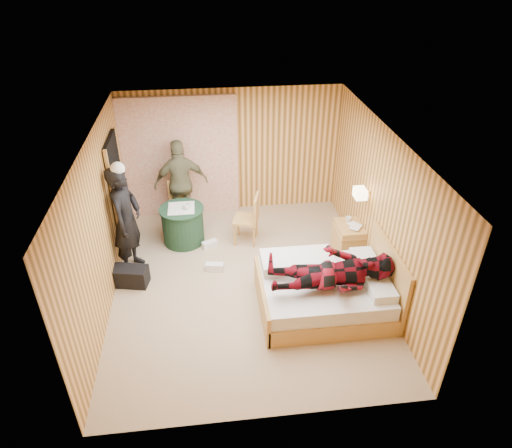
{
  "coord_description": "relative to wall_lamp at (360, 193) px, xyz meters",
  "views": [
    {
      "loc": [
        -0.52,
        -5.8,
        4.77
      ],
      "look_at": [
        0.19,
        0.11,
        1.05
      ],
      "focal_mm": 32.0,
      "sensor_mm": 36.0,
      "label": 1
    }
  ],
  "objects": [
    {
      "name": "ceiling",
      "position": [
        -1.92,
        -0.45,
        1.2
      ],
      "size": [
        4.2,
        5.0,
        0.01
      ],
      "primitive_type": "cube",
      "color": "silver",
      "rests_on": "wall_back"
    },
    {
      "name": "wall_left",
      "position": [
        -4.02,
        -0.45,
        -0.05
      ],
      "size": [
        0.02,
        5.0,
        2.5
      ],
      "primitive_type": "cube",
      "color": "#F4AD5D",
      "rests_on": "floor"
    },
    {
      "name": "nightstand",
      "position": [
        -0.04,
        0.15,
        -0.99
      ],
      "size": [
        0.45,
        0.61,
        0.59
      ],
      "color": "tan",
      "rests_on": "floor"
    },
    {
      "name": "floor",
      "position": [
        -1.92,
        -0.45,
        -1.3
      ],
      "size": [
        4.2,
        5.0,
        0.01
      ],
      "primitive_type": "cube",
      "color": "tan",
      "rests_on": "ground"
    },
    {
      "name": "duffel_bag",
      "position": [
        -3.77,
        -0.26,
        -1.14
      ],
      "size": [
        0.61,
        0.41,
        0.32
      ],
      "primitive_type": "cube",
      "rotation": [
        0.0,
        0.0,
        -0.21
      ],
      "color": "black",
      "rests_on": "floor"
    },
    {
      "name": "chair_near",
      "position": [
        -1.71,
        0.75,
        -0.74
      ],
      "size": [
        0.53,
        0.53,
        0.96
      ],
      "rotation": [
        0.0,
        0.0,
        -1.83
      ],
      "color": "tan",
      "rests_on": "floor"
    },
    {
      "name": "sneaker_right",
      "position": [
        -2.47,
        0.64,
        -1.24
      ],
      "size": [
        0.3,
        0.21,
        0.12
      ],
      "primitive_type": "cube",
      "rotation": [
        0.0,
        0.0,
        0.41
      ],
      "color": "silver",
      "rests_on": "floor"
    },
    {
      "name": "woman_standing",
      "position": [
        -3.77,
        0.19,
        -0.36
      ],
      "size": [
        0.61,
        0.78,
        1.88
      ],
      "primitive_type": "imported",
      "rotation": [
        0.0,
        0.0,
        1.31
      ],
      "color": "black",
      "rests_on": "floor"
    },
    {
      "name": "wall_right",
      "position": [
        0.18,
        -0.45,
        -0.05
      ],
      "size": [
        0.02,
        5.0,
        2.5
      ],
      "primitive_type": "cube",
      "color": "#F4AD5D",
      "rests_on": "floor"
    },
    {
      "name": "cup_nightstand",
      "position": [
        -0.04,
        0.28,
        -0.66
      ],
      "size": [
        0.13,
        0.13,
        0.09
      ],
      "primitive_type": "imported",
      "rotation": [
        0.0,
        0.0,
        0.36
      ],
      "color": "silver",
      "rests_on": "nightstand"
    },
    {
      "name": "round_table",
      "position": [
        -2.93,
        0.9,
        -0.94
      ],
      "size": [
        0.8,
        0.8,
        0.71
      ],
      "color": "#1B3B27",
      "rests_on": "floor"
    },
    {
      "name": "wall_lamp",
      "position": [
        0.0,
        0.0,
        0.0
      ],
      "size": [
        0.26,
        0.24,
        0.16
      ],
      "color": "gold",
      "rests_on": "wall_right"
    },
    {
      "name": "doorway",
      "position": [
        -3.98,
        0.95,
        -0.28
      ],
      "size": [
        0.06,
        0.9,
        2.05
      ],
      "primitive_type": "cube",
      "color": "black",
      "rests_on": "floor"
    },
    {
      "name": "cup_table",
      "position": [
        -2.83,
        0.85,
        -0.54
      ],
      "size": [
        0.16,
        0.16,
        0.1
      ],
      "primitive_type": "imported",
      "rotation": [
        0.0,
        0.0,
        0.34
      ],
      "color": "silver",
      "rests_on": "round_table"
    },
    {
      "name": "sneaker_left",
      "position": [
        -2.41,
        -0.05,
        -1.23
      ],
      "size": [
        0.31,
        0.17,
        0.13
      ],
      "primitive_type": "cube",
      "rotation": [
        0.0,
        0.0,
        -0.17
      ],
      "color": "silver",
      "rests_on": "floor"
    },
    {
      "name": "chair_far",
      "position": [
        -2.96,
        1.54,
        -0.76
      ],
      "size": [
        0.54,
        0.54,
        0.93
      ],
      "rotation": [
        0.0,
        0.0,
        0.36
      ],
      "color": "tan",
      "rests_on": "floor"
    },
    {
      "name": "wall_back",
      "position": [
        -1.92,
        2.05,
        -0.05
      ],
      "size": [
        4.2,
        0.02,
        2.5
      ],
      "primitive_type": "cube",
      "color": "#F4AD5D",
      "rests_on": "floor"
    },
    {
      "name": "man_at_table",
      "position": [
        -2.93,
        1.57,
        -0.44
      ],
      "size": [
        1.06,
        0.56,
        1.72
      ],
      "primitive_type": "imported",
      "rotation": [
        0.0,
        0.0,
        3.28
      ],
      "color": "#676545",
      "rests_on": "floor"
    },
    {
      "name": "book_lower",
      "position": [
        -0.04,
        0.1,
        -0.7
      ],
      "size": [
        0.25,
        0.28,
        0.02
      ],
      "primitive_type": "imported",
      "rotation": [
        0.0,
        0.0,
        0.5
      ],
      "color": "silver",
      "rests_on": "nightstand"
    },
    {
      "name": "man_on_bed",
      "position": [
        -0.77,
        -1.36,
        -0.36
      ],
      "size": [
        0.86,
        0.67,
        1.77
      ],
      "primitive_type": "imported",
      "rotation": [
        0.0,
        1.57,
        0.0
      ],
      "color": "maroon",
      "rests_on": "bed"
    },
    {
      "name": "curtain",
      "position": [
        -2.92,
        1.98,
        -0.1
      ],
      "size": [
        2.2,
        0.08,
        2.4
      ],
      "primitive_type": "cube",
      "color": "beige",
      "rests_on": "floor"
    },
    {
      "name": "book_upper",
      "position": [
        -0.04,
        0.1,
        -0.68
      ],
      "size": [
        0.27,
        0.28,
        0.02
      ],
      "primitive_type": "imported",
      "rotation": [
        0.0,
        0.0,
        -0.7
      ],
      "color": "silver",
      "rests_on": "nightstand"
    },
    {
      "name": "bed",
      "position": [
        -0.79,
        -1.13,
        -1.0
      ],
      "size": [
        1.94,
        1.48,
        1.02
      ],
      "color": "tan",
      "rests_on": "floor"
    }
  ]
}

